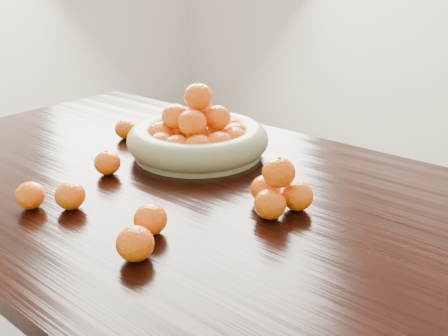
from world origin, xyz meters
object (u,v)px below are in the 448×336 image
Objects in this scene: fruit_bowl at (198,137)px; orange_pyramid at (278,190)px; loose_orange_0 at (107,163)px; dining_table at (228,234)px.

fruit_bowl is 0.38m from orange_pyramid.
fruit_bowl is 5.87× the size of loose_orange_0.
orange_pyramid is (0.35, -0.14, -0.00)m from fruit_bowl.
orange_pyramid is at bearing -21.77° from fruit_bowl.
orange_pyramid reaches higher than loose_orange_0.
loose_orange_0 is at bearing -165.54° from dining_table.
fruit_bowl is at bearing 145.44° from dining_table.
dining_table is 0.32m from fruit_bowl.
fruit_bowl is at bearing 72.96° from loose_orange_0.
dining_table is 30.91× the size of loose_orange_0.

